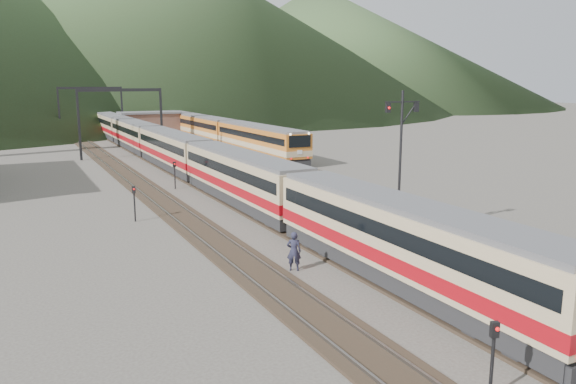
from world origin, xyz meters
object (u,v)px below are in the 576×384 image
worker (294,251)px  main_train (173,151)px  signal_mast (401,144)px  second_train (204,128)px

worker → main_train: bearing=-64.6°
main_train → signal_mast: 31.48m
main_train → worker: bearing=-95.6°
signal_mast → worker: size_ratio=3.87×
second_train → signal_mast: size_ratio=8.43×
worker → second_train: bearing=-73.3°
main_train → signal_mast: (4.30, -30.99, 3.54)m
worker → signal_mast: bearing=-134.1°
main_train → worker: main_train is taller
signal_mast → worker: bearing=-165.1°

